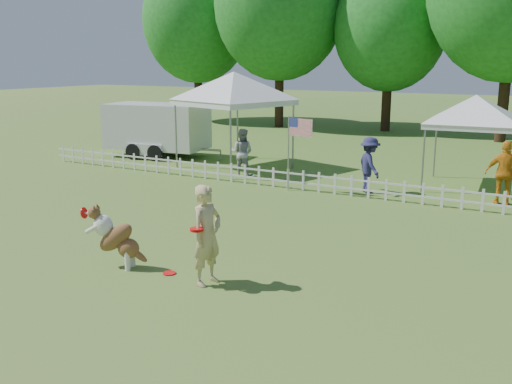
% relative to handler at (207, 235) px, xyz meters
% --- Properties ---
extents(ground, '(120.00, 120.00, 0.00)m').
position_rel_handler_xyz_m(ground, '(-0.85, 0.38, -0.87)').
color(ground, '#366720').
rests_on(ground, ground).
extents(picket_fence, '(22.00, 0.08, 0.60)m').
position_rel_handler_xyz_m(picket_fence, '(-0.85, 7.38, -0.57)').
color(picket_fence, silver).
rests_on(picket_fence, ground).
extents(handler, '(0.50, 0.68, 1.74)m').
position_rel_handler_xyz_m(handler, '(0.00, 0.00, 0.00)').
color(handler, tan).
rests_on(handler, ground).
extents(dog, '(1.18, 0.66, 1.16)m').
position_rel_handler_xyz_m(dog, '(-1.89, -0.17, -0.29)').
color(dog, brown).
rests_on(dog, ground).
extents(frisbee_on_turf, '(0.24, 0.24, 0.02)m').
position_rel_handler_xyz_m(frisbee_on_turf, '(-0.86, 0.03, -0.86)').
color(frisbee_on_turf, red).
rests_on(frisbee_on_turf, ground).
extents(canopy_tent_left, '(3.99, 3.99, 3.31)m').
position_rel_handler_xyz_m(canopy_tent_left, '(-5.31, 9.55, 0.78)').
color(canopy_tent_left, white).
rests_on(canopy_tent_left, ground).
extents(canopy_tent_right, '(2.83, 2.83, 2.72)m').
position_rel_handler_xyz_m(canopy_tent_right, '(2.61, 10.22, 0.49)').
color(canopy_tent_right, white).
rests_on(canopy_tent_right, ground).
extents(cargo_trailer, '(5.12, 2.81, 2.14)m').
position_rel_handler_xyz_m(cargo_trailer, '(-9.28, 10.13, 0.20)').
color(cargo_trailer, silver).
rests_on(cargo_trailer, ground).
extents(flag_pole, '(0.85, 0.19, 2.20)m').
position_rel_handler_xyz_m(flag_pole, '(-2.01, 7.19, 0.23)').
color(flag_pole, gray).
rests_on(flag_pole, ground).
extents(spectator_a, '(0.87, 0.73, 1.58)m').
position_rel_handler_xyz_m(spectator_a, '(-4.30, 8.39, -0.08)').
color(spectator_a, '#9D9EA3').
rests_on(spectator_a, ground).
extents(spectator_b, '(1.15, 1.19, 1.63)m').
position_rel_handler_xyz_m(spectator_b, '(0.17, 8.09, -0.06)').
color(spectator_b, '#25244E').
rests_on(spectator_b, ground).
extents(spectator_c, '(1.06, 0.60, 1.71)m').
position_rel_handler_xyz_m(spectator_c, '(3.75, 8.48, -0.02)').
color(spectator_c, orange).
rests_on(spectator_c, ground).
extents(tree_far_left, '(6.60, 6.60, 11.00)m').
position_rel_handler_xyz_m(tree_far_left, '(-15.85, 22.38, 4.63)').
color(tree_far_left, '#1C621D').
rests_on(tree_far_left, ground).
extents(tree_left, '(7.40, 7.40, 12.00)m').
position_rel_handler_xyz_m(tree_left, '(-9.85, 21.88, 5.13)').
color(tree_left, '#1C621D').
rests_on(tree_left, ground).
extents(tree_center_left, '(6.00, 6.00, 9.80)m').
position_rel_handler_xyz_m(tree_center_left, '(-3.85, 22.88, 4.03)').
color(tree_center_left, '#1C621D').
rests_on(tree_center_left, ground).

